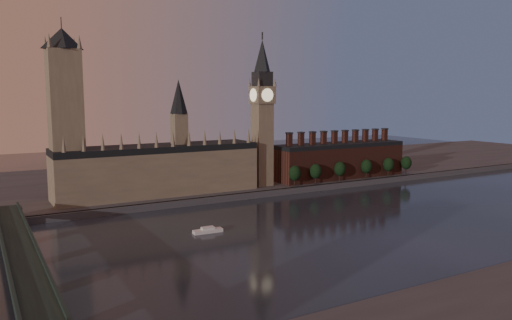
{
  "coord_description": "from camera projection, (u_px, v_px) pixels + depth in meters",
  "views": [
    {
      "loc": [
        -167.92,
        -193.1,
        67.72
      ],
      "look_at": [
        -26.38,
        55.0,
        30.67
      ],
      "focal_mm": 35.0,
      "sensor_mm": 36.0,
      "label": 1
    }
  ],
  "objects": [
    {
      "name": "palace_of_westminster",
      "position": [
        159.0,
        167.0,
        322.11
      ],
      "size": [
        130.0,
        30.3,
        74.0
      ],
      "color": "gray",
      "rests_on": "north_bank"
    },
    {
      "name": "embankment_tree_5",
      "position": [
        406.0,
        163.0,
        403.96
      ],
      "size": [
        8.6,
        8.6,
        14.88
      ],
      "color": "black",
      "rests_on": "north_bank"
    },
    {
      "name": "westminster_bridge",
      "position": [
        24.0,
        265.0,
        178.12
      ],
      "size": [
        14.0,
        200.0,
        11.55
      ],
      "color": "#1E2E28",
      "rests_on": "ground"
    },
    {
      "name": "embankment_tree_1",
      "position": [
        316.0,
        171.0,
        359.53
      ],
      "size": [
        8.6,
        8.6,
        14.88
      ],
      "color": "black",
      "rests_on": "north_bank"
    },
    {
      "name": "embankment_tree_0",
      "position": [
        295.0,
        173.0,
        350.46
      ],
      "size": [
        8.6,
        8.6,
        14.88
      ],
      "color": "black",
      "rests_on": "north_bank"
    },
    {
      "name": "north_bank",
      "position": [
        210.0,
        176.0,
        410.67
      ],
      "size": [
        900.0,
        182.0,
        4.0
      ],
      "color": "#4B4B50",
      "rests_on": "ground"
    },
    {
      "name": "chimney_block",
      "position": [
        339.0,
        160.0,
        389.33
      ],
      "size": [
        110.0,
        25.0,
        37.0
      ],
      "color": "#53281F",
      "rests_on": "north_bank"
    },
    {
      "name": "embankment_tree_2",
      "position": [
        340.0,
        169.0,
        371.12
      ],
      "size": [
        8.6,
        8.6,
        14.88
      ],
      "color": "black",
      "rests_on": "north_bank"
    },
    {
      "name": "victoria_tower",
      "position": [
        65.0,
        110.0,
        290.05
      ],
      "size": [
        24.0,
        24.0,
        108.0
      ],
      "color": "gray",
      "rests_on": "north_bank"
    },
    {
      "name": "ground",
      "position": [
        353.0,
        227.0,
        257.56
      ],
      "size": [
        900.0,
        900.0,
        0.0
      ],
      "primitive_type": "plane",
      "color": "black",
      "rests_on": "ground"
    },
    {
      "name": "river_boat",
      "position": [
        208.0,
        230.0,
        247.6
      ],
      "size": [
        15.06,
        5.02,
        2.97
      ],
      "rotation": [
        0.0,
        0.0,
        -0.05
      ],
      "color": "silver",
      "rests_on": "ground"
    },
    {
      "name": "big_ben",
      "position": [
        262.0,
        111.0,
        349.92
      ],
      "size": [
        15.0,
        15.0,
        107.0
      ],
      "color": "gray",
      "rests_on": "north_bank"
    },
    {
      "name": "embankment_tree_3",
      "position": [
        366.0,
        166.0,
        384.03
      ],
      "size": [
        8.6,
        8.6,
        14.88
      ],
      "color": "black",
      "rests_on": "north_bank"
    },
    {
      "name": "embankment_tree_4",
      "position": [
        388.0,
        165.0,
        393.9
      ],
      "size": [
        8.6,
        8.6,
        14.88
      ],
      "color": "black",
      "rests_on": "north_bank"
    }
  ]
}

